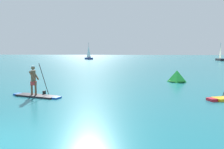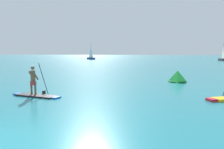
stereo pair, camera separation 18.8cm
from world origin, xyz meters
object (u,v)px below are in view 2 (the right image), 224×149
object	(u,v)px
paddleboarder_mid_center	(35,90)
race_marker_buoy	(178,77)
sailboat_left_horizon	(91,57)
sailboat_right_horizon	(223,58)

from	to	relation	value
paddleboarder_mid_center	race_marker_buoy	xyz separation A→B (m)	(8.10, 8.19, 0.04)
race_marker_buoy	sailboat_left_horizon	bearing A→B (deg)	115.94
sailboat_right_horizon	paddleboarder_mid_center	bearing A→B (deg)	-26.76
race_marker_buoy	paddleboarder_mid_center	bearing A→B (deg)	-134.68
sailboat_left_horizon	sailboat_right_horizon	bearing A→B (deg)	-139.35
paddleboarder_mid_center	sailboat_right_horizon	world-z (taller)	sailboat_right_horizon
sailboat_left_horizon	paddleboarder_mid_center	bearing A→B (deg)	149.95
paddleboarder_mid_center	sailboat_left_horizon	size ratio (longest dim) A/B	0.52
sailboat_left_horizon	race_marker_buoy	bearing A→B (deg)	159.50
race_marker_buoy	sailboat_left_horizon	distance (m)	60.69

